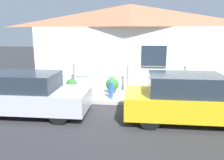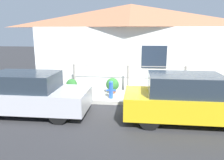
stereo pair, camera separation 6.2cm
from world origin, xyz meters
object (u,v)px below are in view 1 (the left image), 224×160
object	(u,v)px
car_left	(29,94)
potted_plant_by_fence	(71,85)
potted_plant_near_hydrant	(112,85)
car_right	(188,99)
fire_hydrant	(111,89)

from	to	relation	value
car_left	potted_plant_by_fence	distance (m)	2.47
potted_plant_near_hydrant	potted_plant_by_fence	bearing A→B (deg)	-179.29
car_right	fire_hydrant	distance (m)	3.03
fire_hydrant	potted_plant_by_fence	size ratio (longest dim) A/B	1.23
car_left	car_right	distance (m)	5.10
car_right	potted_plant_near_hydrant	world-z (taller)	car_right
car_right	potted_plant_near_hydrant	distance (m)	3.52
car_left	car_right	bearing A→B (deg)	-1.06
potted_plant_near_hydrant	potted_plant_by_fence	distance (m)	1.78
car_right	potted_plant_near_hydrant	size ratio (longest dim) A/B	5.94
car_right	fire_hydrant	world-z (taller)	car_right
fire_hydrant	potted_plant_near_hydrant	bearing A→B (deg)	92.89
fire_hydrant	potted_plant_by_fence	bearing A→B (deg)	158.04
potted_plant_near_hydrant	car_left	bearing A→B (deg)	-136.55
potted_plant_by_fence	fire_hydrant	bearing A→B (deg)	-21.96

